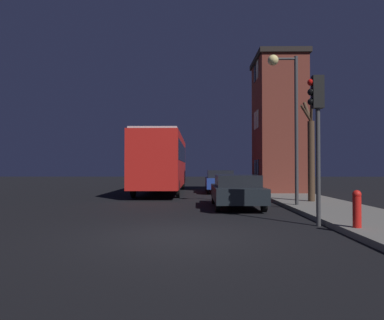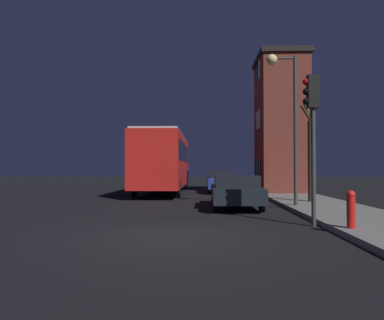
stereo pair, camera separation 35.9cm
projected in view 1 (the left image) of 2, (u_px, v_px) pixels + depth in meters
name	position (u px, v px, depth m)	size (l,w,h in m)	color
ground_plane	(178.00, 235.00, 8.82)	(120.00, 120.00, 0.00)	black
brick_building	(278.00, 124.00, 23.27)	(2.97, 4.26, 8.37)	brown
streetlamp	(287.00, 101.00, 14.69)	(1.18, 0.42, 5.91)	#38383A
traffic_light	(317.00, 118.00, 10.28)	(0.43, 0.24, 4.13)	#38383A
bare_tree	(311.00, 154.00, 16.22)	(0.78, 1.10, 4.38)	#473323
bus	(162.00, 159.00, 23.72)	(2.60, 11.45, 3.65)	red
car_near_lane	(236.00, 190.00, 15.06)	(1.86, 4.74, 1.31)	black
car_mid_lane	(220.00, 181.00, 23.92)	(1.76, 4.17, 1.44)	navy
fire_hydrant	(357.00, 208.00, 9.02)	(0.21, 0.21, 0.91)	red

